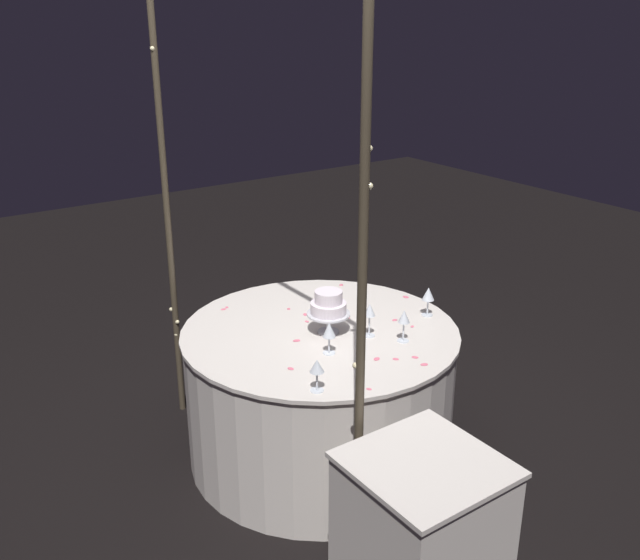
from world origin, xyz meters
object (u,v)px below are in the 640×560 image
at_px(decorative_arch, 242,185).
at_px(side_table, 420,550).
at_px(wine_glass_2, 317,368).
at_px(tiered_cake, 328,306).
at_px(wine_glass_4, 329,331).
at_px(main_table, 320,393).
at_px(wine_glass_3, 404,318).
at_px(wine_glass_0, 370,312).
at_px(wine_glass_1, 428,295).

relative_size(decorative_arch, side_table, 3.19).
bearing_deg(wine_glass_2, decorative_arch, 6.20).
xyz_separation_m(tiered_cake, wine_glass_2, (-0.45, 0.39, -0.03)).
bearing_deg(side_table, wine_glass_4, -15.33).
xyz_separation_m(main_table, wine_glass_2, (-0.50, 0.37, 0.48)).
relative_size(decorative_arch, wine_glass_3, 14.95).
bearing_deg(wine_glass_3, wine_glass_0, 34.89).
distance_m(decorative_arch, wine_glass_3, 1.03).
height_order(wine_glass_0, wine_glass_1, wine_glass_0).
relative_size(wine_glass_1, wine_glass_4, 1.00).
bearing_deg(wine_glass_0, wine_glass_2, 119.46).
bearing_deg(side_table, tiered_cake, -19.06).
distance_m(wine_glass_2, wine_glass_4, 0.36).
height_order(wine_glass_0, wine_glass_3, wine_glass_0).
relative_size(side_table, wine_glass_3, 4.69).
relative_size(tiered_cake, wine_glass_0, 1.27).
height_order(tiered_cake, wine_glass_3, tiered_cake).
distance_m(wine_glass_1, wine_glass_3, 0.36).
distance_m(wine_glass_1, wine_glass_2, 1.00).
bearing_deg(tiered_cake, main_table, 18.35).
distance_m(wine_glass_0, wine_glass_4, 0.28).
distance_m(main_table, wine_glass_0, 0.57).
bearing_deg(wine_glass_1, tiered_cake, 76.86).
bearing_deg(wine_glass_4, wine_glass_1, -85.01).
distance_m(wine_glass_1, wine_glass_4, 0.70).
bearing_deg(wine_glass_3, wine_glass_2, 103.79).
relative_size(tiered_cake, wine_glass_3, 1.35).
relative_size(decorative_arch, tiered_cake, 11.06).
xyz_separation_m(tiered_cake, wine_glass_4, (-0.19, 0.13, -0.03)).
bearing_deg(wine_glass_1, wine_glass_3, 117.45).
relative_size(main_table, wine_glass_4, 8.92).
height_order(main_table, wine_glass_0, wine_glass_0).
xyz_separation_m(decorative_arch, main_table, (0.00, -0.42, -1.19)).
bearing_deg(wine_glass_3, side_table, 142.95).
bearing_deg(wine_glass_2, main_table, -36.33).
height_order(main_table, wine_glass_1, wine_glass_1).
xyz_separation_m(tiered_cake, wine_glass_1, (-0.13, -0.56, -0.03)).
distance_m(tiered_cake, wine_glass_0, 0.21).
bearing_deg(wine_glass_2, tiered_cake, -40.52).
xyz_separation_m(side_table, wine_glass_2, (0.69, -0.01, 0.47)).
height_order(wine_glass_0, wine_glass_2, wine_glass_0).
height_order(side_table, wine_glass_0, wine_glass_0).
xyz_separation_m(side_table, wine_glass_0, (0.99, -0.54, 0.49)).
bearing_deg(decorative_arch, wine_glass_2, -173.80).
bearing_deg(tiered_cake, side_table, 160.94).
bearing_deg(wine_glass_3, decorative_arch, 63.15).
xyz_separation_m(decorative_arch, wine_glass_4, (-0.24, -0.31, -0.70)).
height_order(main_table, wine_glass_2, wine_glass_2).
xyz_separation_m(decorative_arch, wine_glass_3, (-0.35, -0.68, -0.69)).
bearing_deg(side_table, main_table, -17.58).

